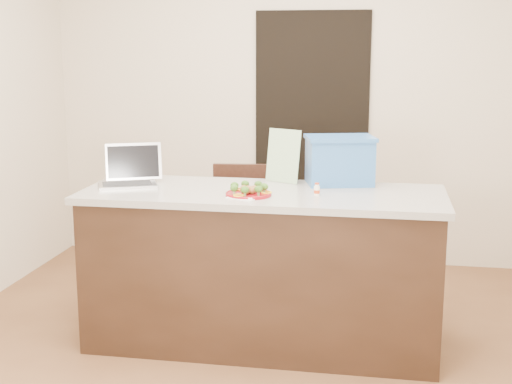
% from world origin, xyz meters
% --- Properties ---
extents(ground, '(4.00, 4.00, 0.00)m').
position_xyz_m(ground, '(0.00, 0.00, 0.00)').
color(ground, brown).
rests_on(ground, ground).
extents(room_shell, '(4.00, 4.00, 4.00)m').
position_xyz_m(room_shell, '(0.00, 0.00, 1.62)').
color(room_shell, white).
rests_on(room_shell, ground).
extents(doorway, '(0.90, 0.02, 2.00)m').
position_xyz_m(doorway, '(0.10, 1.98, 1.00)').
color(doorway, black).
rests_on(doorway, ground).
extents(island, '(2.06, 0.76, 0.92)m').
position_xyz_m(island, '(0.00, 0.25, 0.46)').
color(island, black).
rests_on(island, ground).
extents(plate, '(0.26, 0.26, 0.02)m').
position_xyz_m(plate, '(-0.06, 0.11, 0.93)').
color(plate, maroon).
rests_on(plate, island).
extents(meatballs, '(0.10, 0.10, 0.04)m').
position_xyz_m(meatballs, '(-0.05, 0.12, 0.95)').
color(meatballs, brown).
rests_on(meatballs, plate).
extents(broccoli, '(0.21, 0.21, 0.04)m').
position_xyz_m(broccoli, '(-0.06, 0.11, 0.97)').
color(broccoli, '#244813').
rests_on(broccoli, plate).
extents(pepper_rings, '(0.22, 0.23, 0.01)m').
position_xyz_m(pepper_rings, '(-0.06, 0.11, 0.94)').
color(pepper_rings, gold).
rests_on(pepper_rings, plate).
extents(napkin, '(0.20, 0.20, 0.01)m').
position_xyz_m(napkin, '(-0.06, 0.06, 0.92)').
color(napkin, silver).
rests_on(napkin, island).
extents(fork, '(0.05, 0.14, 0.00)m').
position_xyz_m(fork, '(-0.08, 0.06, 0.93)').
color(fork, silver).
rests_on(fork, napkin).
extents(knife, '(0.06, 0.21, 0.01)m').
position_xyz_m(knife, '(-0.03, 0.04, 0.93)').
color(knife, white).
rests_on(knife, napkin).
extents(yogurt_bottle, '(0.03, 0.03, 0.07)m').
position_xyz_m(yogurt_bottle, '(0.31, 0.18, 0.95)').
color(yogurt_bottle, white).
rests_on(yogurt_bottle, island).
extents(laptop, '(0.40, 0.38, 0.24)m').
position_xyz_m(laptop, '(-0.81, 0.32, 0.98)').
color(laptop, '#B4B4B9').
rests_on(laptop, island).
extents(leaflet, '(0.22, 0.14, 0.32)m').
position_xyz_m(leaflet, '(0.08, 0.54, 1.08)').
color(leaflet, silver).
rests_on(leaflet, island).
extents(blue_box, '(0.46, 0.38, 0.29)m').
position_xyz_m(blue_box, '(0.41, 0.54, 1.07)').
color(blue_box, '#3066AE').
rests_on(blue_box, island).
extents(chair, '(0.45, 0.45, 0.93)m').
position_xyz_m(chair, '(-0.28, 0.98, 0.53)').
color(chair, '#371A10').
rests_on(chair, ground).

